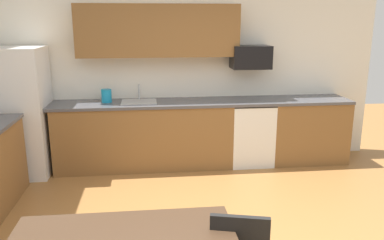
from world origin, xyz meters
The scene contains 11 objects.
wall_back centered at (0.00, 2.65, 1.35)m, with size 5.80×0.10×2.70m, color white.
cabinet_run_back centered at (-0.53, 2.30, 0.45)m, with size 2.44×0.60×0.90m, color brown.
cabinet_run_back_right centered at (1.85, 2.30, 0.45)m, with size 1.11×0.60×0.90m, color brown.
countertop_back centered at (0.00, 2.30, 0.92)m, with size 4.80×0.64×0.04m, color #4C4C51.
upper_cabinets_back centered at (-0.30, 2.43, 1.90)m, with size 2.20×0.34×0.70m, color brown.
refrigerator centered at (-2.18, 2.22, 0.85)m, with size 0.76×0.70×1.71m, color white.
oven_range centered at (0.99, 2.30, 0.46)m, with size 0.60×0.60×0.91m.
microwave centered at (0.99, 2.40, 1.53)m, with size 0.54×0.36×0.32m, color black.
sink_basin centered at (-0.59, 2.30, 0.88)m, with size 0.48×0.40×0.14m, color #A5A8AD.
sink_faucet centered at (-0.59, 2.48, 1.04)m, with size 0.02×0.02×0.24m, color #B2B5BA.
kettle centered at (-1.03, 2.35, 1.02)m, with size 0.14×0.14×0.20m, color #198CBF.
Camera 1 is at (-0.46, -3.07, 2.05)m, focal length 36.88 mm.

